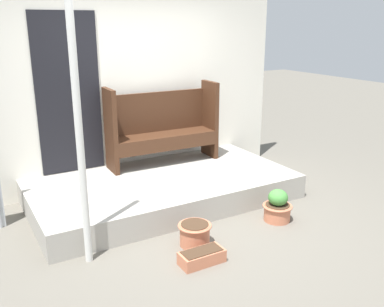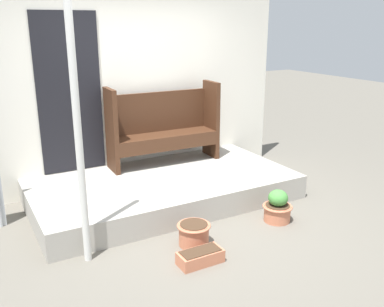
% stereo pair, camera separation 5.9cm
% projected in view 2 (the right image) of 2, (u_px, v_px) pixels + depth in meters
% --- Properties ---
extents(ground_plane, '(24.00, 24.00, 0.00)m').
position_uv_depth(ground_plane, '(195.00, 226.00, 4.75)').
color(ground_plane, '#666056').
extents(porch_slab, '(3.24, 1.67, 0.30)m').
position_uv_depth(porch_slab, '(164.00, 189.00, 5.42)').
color(porch_slab, '#A8A399').
rests_on(porch_slab, ground_plane).
extents(house_wall, '(4.44, 0.08, 2.60)m').
position_uv_depth(house_wall, '(132.00, 89.00, 5.78)').
color(house_wall, white).
rests_on(house_wall, ground_plane).
extents(support_post, '(0.07, 0.07, 2.44)m').
position_uv_depth(support_post, '(78.00, 136.00, 3.73)').
color(support_post, silver).
rests_on(support_post, ground_plane).
extents(bench, '(1.54, 0.45, 1.08)m').
position_uv_depth(bench, '(163.00, 124.00, 5.83)').
color(bench, '#422616').
rests_on(bench, porch_slab).
extents(flower_pot_left, '(0.35, 0.35, 0.23)m').
position_uv_depth(flower_pot_left, '(194.00, 233.00, 4.32)').
color(flower_pot_left, '#C67251').
rests_on(flower_pot_left, ground_plane).
extents(flower_pot_middle, '(0.34, 0.34, 0.37)m').
position_uv_depth(flower_pot_middle, '(277.00, 208.00, 4.84)').
color(flower_pot_middle, '#C67251').
rests_on(flower_pot_middle, ground_plane).
extents(planter_box_rect, '(0.43, 0.20, 0.13)m').
position_uv_depth(planter_box_rect, '(200.00, 257.00, 4.01)').
color(planter_box_rect, '#C67251').
rests_on(planter_box_rect, ground_plane).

